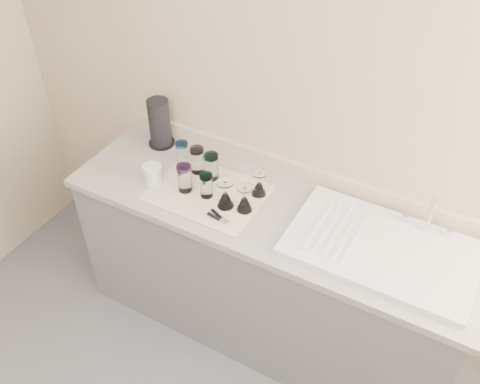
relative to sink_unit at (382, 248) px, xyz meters
The scene contains 15 objects.
room_envelope 1.47m from the sink_unit, 114.66° to the right, with size 3.54×3.50×2.52m.
counter_unit 0.72m from the sink_unit, behind, with size 2.06×0.62×0.90m.
sink_unit is the anchor object (origin of this frame).
dish_towel 0.88m from the sink_unit, behind, with size 0.55×0.42×0.01m, color white.
tumbler_teal 1.12m from the sink_unit, behind, with size 0.07×0.07×0.14m.
tumbler_cyan 1.02m from the sink_unit, behind, with size 0.07×0.07×0.15m.
tumbler_purple 0.93m from the sink_unit, behind, with size 0.07×0.07×0.15m.
tumbler_blue 0.99m from the sink_unit, behind, with size 0.07×0.07×0.15m.
tumbler_lavender 0.88m from the sink_unit, behind, with size 0.07×0.07×0.13m.
goblet_back_right 0.66m from the sink_unit, behind, with size 0.08×0.08×0.14m.
goblet_front_left 0.76m from the sink_unit, behind, with size 0.08×0.08×0.15m.
goblet_front_right 0.66m from the sink_unit, behind, with size 0.08×0.08×0.14m.
can_opener 0.75m from the sink_unit, 166.14° to the right, with size 0.13×0.07×0.02m.
white_mug 1.18m from the sink_unit, behind, with size 0.14×0.11×0.10m.
paper_towel_roll 1.35m from the sink_unit, behind, with size 0.15×0.15×0.28m.
Camera 1 is at (0.80, -0.52, 2.64)m, focal length 40.00 mm.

